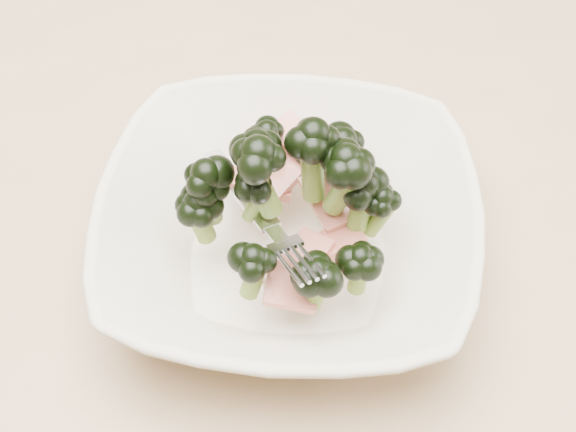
% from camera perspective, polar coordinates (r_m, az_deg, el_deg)
% --- Properties ---
extents(dining_table, '(1.20, 0.80, 0.75)m').
position_cam_1_polar(dining_table, '(0.74, -10.75, -5.13)').
color(dining_table, tan).
rests_on(dining_table, ground).
extents(broccoli_dish, '(0.37, 0.37, 0.14)m').
position_cam_1_polar(broccoli_dish, '(0.59, 0.02, -0.53)').
color(broccoli_dish, beige).
rests_on(broccoli_dish, dining_table).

